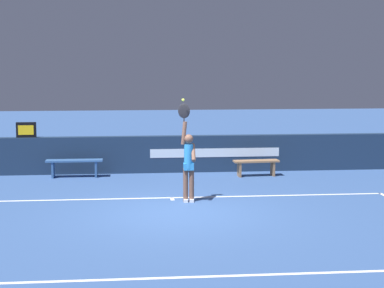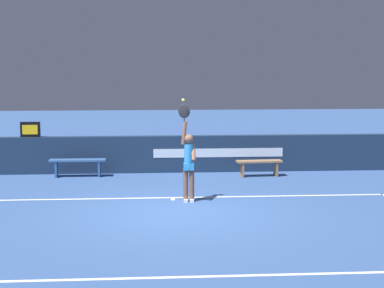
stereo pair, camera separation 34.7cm
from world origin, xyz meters
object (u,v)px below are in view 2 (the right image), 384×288
Objects in this scene: speed_display at (30,129)px; tennis_ball at (183,100)px; tennis_player at (189,162)px; courtside_bench_near at (78,163)px; courtside_bench_far at (259,164)px.

speed_display is 6.12m from tennis_ball.
tennis_ball reaches higher than tennis_player.
tennis_ball reaches higher than courtside_bench_near.
courtside_bench_near is (-2.85, 3.64, -2.05)m from tennis_ball.
tennis_player is 3.96m from courtside_bench_far.
tennis_player is 1.48m from tennis_ball.
tennis_ball is at bearing -126.04° from courtside_bench_far.
courtside_bench_near is at bearing 128.14° from tennis_ball.
tennis_ball is (4.29, -4.23, 1.11)m from speed_display.
tennis_player is at bearing 41.86° from tennis_ball.
courtside_bench_near is 5.27m from courtside_bench_far.
speed_display is 6.83m from courtside_bench_far.
speed_display is at bearing 137.11° from tennis_player.
tennis_player reaches higher than courtside_bench_near.
courtside_bench_far is (6.69, -0.92, -0.98)m from speed_display.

